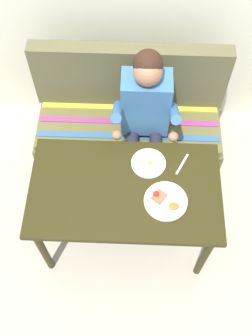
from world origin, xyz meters
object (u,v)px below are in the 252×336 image
object	(u,v)px
person	(145,113)
plate_eggs	(149,163)
couch	(129,127)
fork	(182,164)
plate_breakfast	(165,201)
table	(125,194)

from	to	relation	value
person	plate_eggs	world-z (taller)	person
couch	plate_eggs	xyz separation A→B (m)	(0.14, -0.58, 0.41)
fork	couch	bearing A→B (deg)	149.38
couch	plate_breakfast	xyz separation A→B (m)	(0.25, -0.85, 0.41)
table	person	size ratio (longest dim) A/B	0.99
table	plate_breakfast	bearing A→B (deg)	-18.92
table	person	bearing A→B (deg)	78.72
table	couch	world-z (taller)	couch
couch	fork	distance (m)	0.79
table	plate_breakfast	size ratio (longest dim) A/B	4.50
plate_breakfast	fork	distance (m)	0.29
person	plate_eggs	bearing A→B (deg)	-86.36
couch	person	world-z (taller)	person
table	couch	xyz separation A→B (m)	(0.00, 0.76, -0.32)
fork	plate_eggs	bearing A→B (deg)	-151.07
plate_eggs	fork	xyz separation A→B (m)	(0.22, 0.01, -0.01)
person	plate_breakfast	distance (m)	0.69
person	plate_breakfast	xyz separation A→B (m)	(0.13, -0.67, 0.00)
plate_breakfast	fork	bearing A→B (deg)	67.20
table	fork	bearing A→B (deg)	27.26
couch	plate_eggs	world-z (taller)	couch
fork	table	bearing A→B (deg)	-125.22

